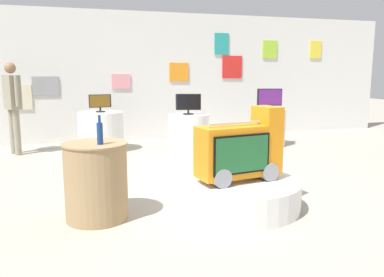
{
  "coord_description": "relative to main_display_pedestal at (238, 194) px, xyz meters",
  "views": [
    {
      "loc": [
        -1.62,
        -4.58,
        1.55
      ],
      "look_at": [
        -0.13,
        0.27,
        0.68
      ],
      "focal_mm": 36.91,
      "sensor_mm": 36.0,
      "label": 1
    }
  ],
  "objects": [
    {
      "name": "ground_plane",
      "position": [
        -0.16,
        0.58,
        -0.16
      ],
      "size": [
        30.0,
        30.0,
        0.0
      ],
      "primitive_type": "plane",
      "color": "#A8A091"
    },
    {
      "name": "back_wall_display",
      "position": [
        -0.16,
        4.91,
        1.27
      ],
      "size": [
        12.31,
        0.13,
        2.85
      ],
      "color": "silver",
      "rests_on": "ground"
    },
    {
      "name": "main_display_pedestal",
      "position": [
        0.0,
        0.0,
        0.0
      ],
      "size": [
        1.41,
        1.41,
        0.32
      ],
      "primitive_type": "cylinder",
      "color": "silver",
      "rests_on": "ground"
    },
    {
      "name": "novelty_firetruck_tv",
      "position": [
        0.02,
        -0.0,
        0.5
      ],
      "size": [
        1.01,
        0.53,
        0.83
      ],
      "color": "gray",
      "rests_on": "main_display_pedestal"
    },
    {
      "name": "display_pedestal_left_rear",
      "position": [
        2.16,
        3.36,
        0.22
      ],
      "size": [
        0.7,
        0.7,
        0.77
      ],
      "primitive_type": "cylinder",
      "color": "silver",
      "rests_on": "ground"
    },
    {
      "name": "tv_on_left_rear",
      "position": [
        2.16,
        3.36,
        0.84
      ],
      "size": [
        0.51,
        0.19,
        0.43
      ],
      "color": "black",
      "rests_on": "display_pedestal_left_rear"
    },
    {
      "name": "display_pedestal_center_rear",
      "position": [
        -1.24,
        3.81,
        0.22
      ],
      "size": [
        0.87,
        0.87,
        0.77
      ],
      "primitive_type": "cylinder",
      "color": "silver",
      "rests_on": "ground"
    },
    {
      "name": "tv_on_center_rear",
      "position": [
        -1.24,
        3.81,
        0.8
      ],
      "size": [
        0.43,
        0.18,
        0.34
      ],
      "color": "black",
      "rests_on": "display_pedestal_center_rear"
    },
    {
      "name": "display_pedestal_right_rear",
      "position": [
        0.26,
        2.9,
        0.22
      ],
      "size": [
        0.75,
        0.75,
        0.77
      ],
      "primitive_type": "cylinder",
      "color": "silver",
      "rests_on": "ground"
    },
    {
      "name": "tv_on_right_rear",
      "position": [
        0.27,
        2.89,
        0.81
      ],
      "size": [
        0.45,
        0.19,
        0.38
      ],
      "color": "black",
      "rests_on": "display_pedestal_right_rear"
    },
    {
      "name": "side_table_round",
      "position": [
        -1.57,
        0.11,
        0.26
      ],
      "size": [
        0.67,
        0.67,
        0.82
      ],
      "color": "#9E7F56",
      "rests_on": "ground"
    },
    {
      "name": "bottle_on_side_table",
      "position": [
        -1.52,
        0.01,
        0.78
      ],
      "size": [
        0.06,
        0.06,
        0.3
      ],
      "color": "navy",
      "rests_on": "side_table_round"
    },
    {
      "name": "shopper_browsing_near_truck",
      "position": [
        -2.81,
        3.95,
        0.84
      ],
      "size": [
        0.35,
        0.5,
        1.71
      ],
      "color": "gray",
      "rests_on": "ground"
    }
  ]
}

